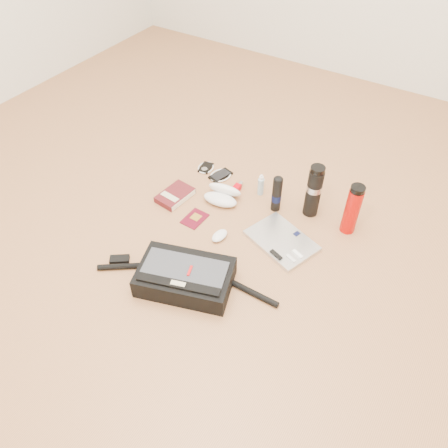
% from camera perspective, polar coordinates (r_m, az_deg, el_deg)
% --- Properties ---
extents(ground, '(4.00, 4.00, 0.00)m').
position_cam_1_polar(ground, '(2.07, -0.57, -3.21)').
color(ground, '#A66F45').
rests_on(ground, ground).
extents(messenger_bag, '(0.79, 0.36, 0.11)m').
position_cam_1_polar(messenger_bag, '(1.90, -5.15, -6.88)').
color(messenger_bag, black).
rests_on(messenger_bag, ground).
extents(laptop, '(0.37, 0.31, 0.03)m').
position_cam_1_polar(laptop, '(2.10, 7.53, -2.21)').
color(laptop, silver).
rests_on(laptop, ground).
extents(book, '(0.15, 0.21, 0.04)m').
position_cam_1_polar(book, '(2.33, -6.39, 3.73)').
color(book, '#4C1216').
rests_on(book, ground).
extents(passport, '(0.10, 0.13, 0.01)m').
position_cam_1_polar(passport, '(2.21, -3.84, 0.71)').
color(passport, '#4F0716').
rests_on(passport, ground).
extents(mouse, '(0.07, 0.10, 0.03)m').
position_cam_1_polar(mouse, '(2.10, -0.59, -1.53)').
color(mouse, white).
rests_on(mouse, ground).
extents(sunglasses_case, '(0.20, 0.18, 0.11)m').
position_cam_1_polar(sunglasses_case, '(2.28, -0.22, 3.85)').
color(sunglasses_case, silver).
rests_on(sunglasses_case, ground).
extents(ipod, '(0.10, 0.11, 0.01)m').
position_cam_1_polar(ipod, '(2.52, -2.39, 7.37)').
color(ipod, black).
rests_on(ipod, ground).
extents(phone, '(0.13, 0.14, 0.01)m').
position_cam_1_polar(phone, '(2.46, -0.45, 6.37)').
color(phone, black).
rests_on(phone, ground).
extents(inhaler, '(0.04, 0.12, 0.03)m').
position_cam_1_polar(inhaler, '(2.36, 1.63, 4.65)').
color(inhaler, '#BE010F').
rests_on(inhaler, ground).
extents(spray_bottle, '(0.04, 0.04, 0.13)m').
position_cam_1_polar(spray_bottle, '(2.32, 4.83, 5.01)').
color(spray_bottle, '#97B8C9').
rests_on(spray_bottle, ground).
extents(aerosol_can, '(0.06, 0.06, 0.21)m').
position_cam_1_polar(aerosol_can, '(2.21, 6.91, 3.96)').
color(aerosol_can, black).
rests_on(aerosol_can, ground).
extents(thermos_black, '(0.10, 0.10, 0.29)m').
position_cam_1_polar(thermos_black, '(2.19, 11.64, 4.26)').
color(thermos_black, black).
rests_on(thermos_black, ground).
extents(thermos_red, '(0.08, 0.08, 0.27)m').
position_cam_1_polar(thermos_red, '(2.14, 16.40, 1.84)').
color(thermos_red, '#B50B06').
rests_on(thermos_red, ground).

